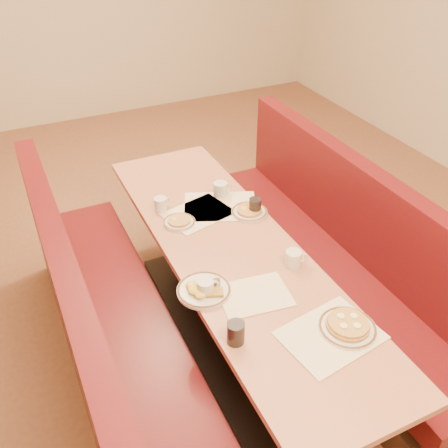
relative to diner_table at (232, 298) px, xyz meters
name	(u,v)px	position (x,y,z in m)	size (l,w,h in m)	color
ground	(231,341)	(0.00, 0.00, -0.37)	(8.00, 8.00, 0.00)	#9E6647
room_envelope	(235,25)	(0.00, 0.00, 1.56)	(6.04, 8.04, 2.82)	beige
diner_table	(232,298)	(0.00, 0.00, 0.00)	(0.70, 2.50, 0.75)	black
booth_left	(111,340)	(-0.73, 0.00, -0.01)	(0.55, 2.50, 1.05)	#4C3326
booth_right	(333,266)	(0.73, 0.00, -0.01)	(0.55, 2.50, 1.05)	#4C3326
placemat_near_left	(254,295)	(-0.07, -0.38, 0.38)	(0.34, 0.26, 0.00)	#FFECC7
placemat_near_right	(330,335)	(0.12, -0.76, 0.38)	(0.43, 0.32, 0.00)	#FFECC7
placemat_far_left	(198,213)	(-0.03, 0.40, 0.38)	(0.39, 0.29, 0.00)	#FFECC7
placemat_far_right	(220,206)	(0.12, 0.42, 0.38)	(0.45, 0.33, 0.00)	#FFECC7
pancake_plate	(348,326)	(0.21, -0.76, 0.40)	(0.26, 0.26, 0.06)	beige
eggs_plate	(203,290)	(-0.28, -0.25, 0.39)	(0.27, 0.27, 0.05)	beige
extra_plate_mid	(249,211)	(0.25, 0.27, 0.39)	(0.22, 0.22, 0.04)	beige
extra_plate_far	(179,222)	(-0.18, 0.35, 0.39)	(0.19, 0.19, 0.04)	beige
coffee_mug_a	(294,258)	(0.23, -0.27, 0.42)	(0.12, 0.09, 0.09)	beige
coffee_mug_b	(206,288)	(-0.28, -0.27, 0.42)	(0.12, 0.08, 0.09)	beige
coffee_mug_c	(221,189)	(0.18, 0.53, 0.42)	(0.12, 0.09, 0.09)	beige
coffee_mug_d	(161,204)	(-0.22, 0.54, 0.42)	(0.11, 0.08, 0.08)	beige
soda_tumbler_near	(236,333)	(-0.28, -0.61, 0.43)	(0.08, 0.08, 0.11)	black
soda_tumbler_mid	(255,206)	(0.28, 0.26, 0.43)	(0.07, 0.07, 0.10)	black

